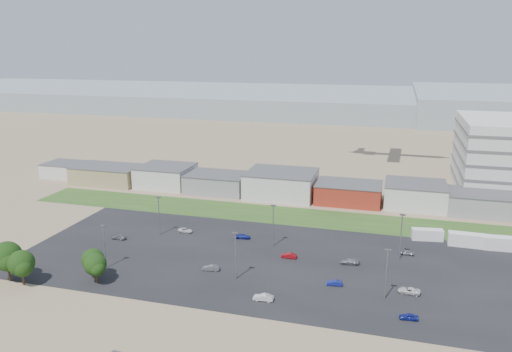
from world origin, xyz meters
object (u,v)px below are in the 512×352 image
(parked_car_0, at_px, (409,291))
(parked_car_7, at_px, (289,256))
(parked_car_9, at_px, (185,230))
(parked_car_5, at_px, (119,237))
(parked_car_4, at_px, (211,268))
(parked_car_12, at_px, (349,262))
(parked_car_8, at_px, (407,253))
(parked_car_13, at_px, (263,297))
(parked_car_2, at_px, (409,317))
(parked_car_6, at_px, (243,236))
(box_trailer_a, at_px, (427,235))
(parked_car_1, at_px, (334,283))

(parked_car_0, distance_m, parked_car_7, 28.56)
(parked_car_7, relative_size, parked_car_9, 0.91)
(parked_car_5, bearing_deg, parked_car_4, 71.10)
(parked_car_4, xyz_separation_m, parked_car_12, (28.86, 11.62, 0.01))
(parked_car_7, relative_size, parked_car_8, 1.12)
(parked_car_4, bearing_deg, parked_car_13, 47.97)
(parked_car_2, distance_m, parked_car_8, 30.02)
(parked_car_5, distance_m, parked_car_6, 31.57)
(parked_car_9, bearing_deg, parked_car_8, -82.81)
(parked_car_2, bearing_deg, parked_car_4, -107.05)
(box_trailer_a, xyz_separation_m, parked_car_4, (-46.39, -31.90, -0.82))
(parked_car_6, bearing_deg, parked_car_0, -121.82)
(parked_car_2, relative_size, parked_car_13, 0.86)
(box_trailer_a, xyz_separation_m, parked_car_5, (-75.59, -21.14, -0.79))
(parked_car_2, relative_size, parked_car_12, 0.78)
(parked_car_6, bearing_deg, parked_car_9, 83.18)
(box_trailer_a, distance_m, parked_car_0, 31.42)
(parked_car_0, bearing_deg, parked_car_9, -104.87)
(parked_car_12, bearing_deg, parked_car_1, -16.14)
(parked_car_7, height_order, parked_car_9, parked_car_7)
(parked_car_0, height_order, parked_car_7, parked_car_0)
(parked_car_9, distance_m, parked_car_13, 41.88)
(parked_car_1, xyz_separation_m, parked_car_9, (-41.86, 19.71, 0.01))
(parked_car_13, bearing_deg, parked_car_4, -127.78)
(parked_car_2, xyz_separation_m, parked_car_12, (-12.64, 21.02, 0.05))
(box_trailer_a, relative_size, parked_car_5, 2.02)
(parked_car_9, relative_size, parked_car_13, 1.02)
(parked_car_1, distance_m, parked_car_2, 17.45)
(parked_car_1, relative_size, parked_car_8, 1.03)
(parked_car_0, bearing_deg, box_trailer_a, 175.15)
(parked_car_7, bearing_deg, parked_car_6, -121.66)
(parked_car_2, distance_m, parked_car_12, 24.53)
(parked_car_6, xyz_separation_m, parked_car_13, (13.52, -29.77, 0.07))
(box_trailer_a, height_order, parked_car_5, box_trailer_a)
(parked_car_0, bearing_deg, parked_car_1, -83.89)
(parked_car_8, bearing_deg, parked_car_1, 146.88)
(parked_car_6, height_order, parked_car_7, parked_car_7)
(parked_car_8, bearing_deg, parked_car_0, -177.13)
(parked_car_8, bearing_deg, parked_car_5, 100.32)
(parked_car_7, relative_size, parked_car_12, 0.84)
(parked_car_0, xyz_separation_m, parked_car_4, (-41.66, -0.85, 0.01))
(parked_car_5, xyz_separation_m, parked_car_6, (30.20, 9.17, -0.06))
(parked_car_0, xyz_separation_m, parked_car_12, (-12.80, 10.77, 0.02))
(parked_car_9, height_order, parked_car_12, parked_car_12)
(parked_car_1, bearing_deg, parked_car_4, -95.57)
(parked_car_12, bearing_deg, parked_car_2, 24.32)
(parked_car_4, relative_size, parked_car_5, 0.99)
(parked_car_6, bearing_deg, parked_car_5, 100.22)
(parked_car_2, distance_m, parked_car_4, 42.55)
(box_trailer_a, bearing_deg, parked_car_4, -153.95)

